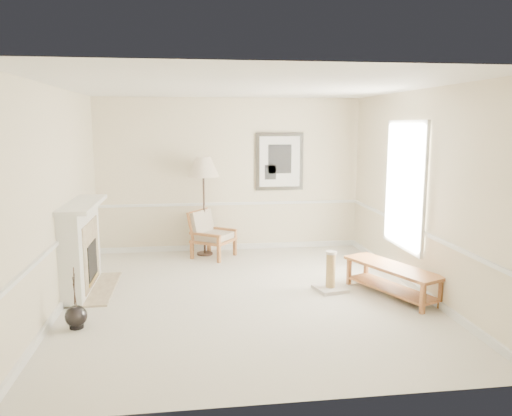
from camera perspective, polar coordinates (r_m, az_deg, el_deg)
The scene contains 8 objects.
ground at distance 7.17m, azimuth -1.04°, elevation -10.10°, with size 5.50×5.50×0.00m, color silver.
room at distance 6.86m, azimuth -0.02°, elevation 5.01°, with size 5.04×5.54×2.92m.
fireplace at distance 7.68m, azimuth -19.30°, elevation -4.31°, with size 0.64×1.64×1.31m.
floor_vase at distance 6.46m, azimuth -19.87°, elevation -11.63°, with size 0.26×0.26×0.76m.
armchair at distance 9.17m, azimuth -5.40°, elevation -2.75°, with size 0.93×0.92×0.86m.
floor_lamp at distance 9.14m, azimuth -6.03°, elevation 4.39°, with size 0.73×0.73×1.83m.
bench at distance 7.38m, azimuth 15.28°, elevation -7.48°, with size 1.03×1.59×0.44m.
scratching_post at distance 7.44m, azimuth 8.51°, elevation -7.94°, with size 0.51×0.51×0.60m.
Camera 1 is at (-0.77, -6.70, 2.42)m, focal length 35.00 mm.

